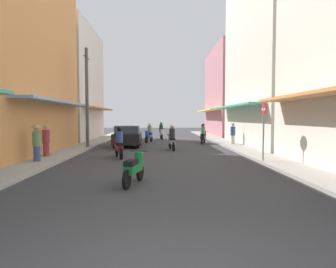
% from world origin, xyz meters
% --- Properties ---
extents(ground_plane, '(84.65, 84.65, 0.00)m').
position_xyz_m(ground_plane, '(0.00, 15.24, 0.00)').
color(ground_plane, '#38383A').
extents(sidewalk_left, '(1.51, 46.48, 0.12)m').
position_xyz_m(sidewalk_left, '(-5.11, 15.24, 0.06)').
color(sidewalk_left, '#ADA89E').
rests_on(sidewalk_left, ground).
extents(sidewalk_right, '(1.51, 46.48, 0.12)m').
position_xyz_m(sidewalk_right, '(5.11, 15.24, 0.06)').
color(sidewalk_right, '#9E9991').
rests_on(sidewalk_right, ground).
extents(building_left_far, '(7.05, 9.60, 9.88)m').
position_xyz_m(building_left_far, '(-8.85, 23.99, 4.93)').
color(building_left_far, silver).
rests_on(building_left_far, ground).
extents(building_right_mid, '(7.05, 11.27, 13.15)m').
position_xyz_m(building_right_mid, '(8.85, 18.06, 6.57)').
color(building_right_mid, silver).
rests_on(building_right_mid, ground).
extents(building_right_far, '(7.05, 10.93, 9.52)m').
position_xyz_m(building_right_far, '(8.85, 30.15, 4.76)').
color(building_right_far, '#B7727F').
rests_on(building_right_far, ground).
extents(motorbike_maroon, '(0.73, 1.75, 1.58)m').
position_xyz_m(motorbike_maroon, '(-2.00, 11.58, 0.70)').
color(motorbike_maroon, black).
rests_on(motorbike_maroon, ground).
extents(motorbike_white, '(0.55, 1.81, 1.58)m').
position_xyz_m(motorbike_white, '(0.17, 24.66, 0.70)').
color(motorbike_white, black).
rests_on(motorbike_white, ground).
extents(motorbike_blue, '(0.70, 1.76, 1.58)m').
position_xyz_m(motorbike_blue, '(-0.85, 21.06, 0.70)').
color(motorbike_blue, black).
rests_on(motorbike_blue, ground).
extents(motorbike_black, '(0.72, 1.75, 1.58)m').
position_xyz_m(motorbike_black, '(3.34, 19.66, 0.70)').
color(motorbike_black, black).
rests_on(motorbike_black, ground).
extents(motorbike_green, '(0.65, 1.78, 0.96)m').
position_xyz_m(motorbike_green, '(-0.76, 5.63, 0.50)').
color(motorbike_green, black).
rests_on(motorbike_green, ground).
extents(motorbike_silver, '(0.55, 1.81, 1.58)m').
position_xyz_m(motorbike_silver, '(0.75, 15.19, 0.70)').
color(motorbike_silver, black).
rests_on(motorbike_silver, ground).
extents(parked_car, '(1.84, 4.13, 1.45)m').
position_xyz_m(parked_car, '(-2.19, 17.65, 0.74)').
color(parked_car, black).
rests_on(parked_car, ground).
extents(pedestrian_crossing, '(0.44, 0.44, 1.73)m').
position_xyz_m(pedestrian_crossing, '(-5.26, 9.75, 0.97)').
color(pedestrian_crossing, '#334C8C').
rests_on(pedestrian_crossing, ground).
extents(pedestrian_foreground, '(0.34, 0.34, 1.62)m').
position_xyz_m(pedestrian_foreground, '(5.19, 17.91, 0.81)').
color(pedestrian_foreground, beige).
rests_on(pedestrian_foreground, ground).
extents(pedestrian_midway, '(0.34, 0.34, 1.65)m').
position_xyz_m(pedestrian_midway, '(-5.51, 11.51, 0.83)').
color(pedestrian_midway, '#99333F').
rests_on(pedestrian_midway, ground).
extents(utility_pole, '(0.20, 1.20, 6.39)m').
position_xyz_m(utility_pole, '(-4.60, 16.14, 3.27)').
color(utility_pole, '#4C4C4F').
rests_on(utility_pole, ground).
extents(street_sign_no_entry, '(0.07, 0.60, 2.65)m').
position_xyz_m(street_sign_no_entry, '(4.50, 9.65, 1.72)').
color(street_sign_no_entry, gray).
rests_on(street_sign_no_entry, ground).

